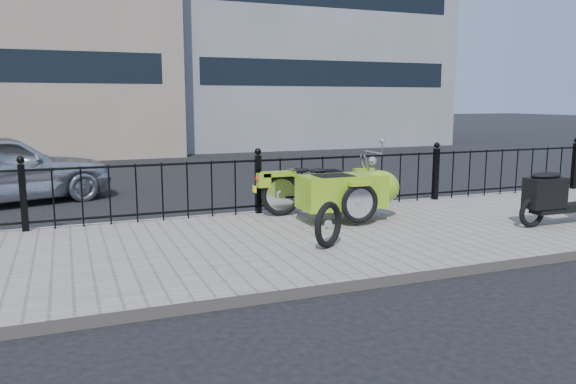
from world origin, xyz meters
name	(u,v)px	position (x,y,z in m)	size (l,w,h in m)	color
ground	(287,238)	(0.00, 0.00, 0.00)	(120.00, 120.00, 0.00)	black
sidewalk	(301,242)	(0.00, -0.50, 0.06)	(30.00, 3.80, 0.12)	gray
curb	(256,215)	(0.00, 1.44, 0.06)	(30.00, 0.10, 0.12)	gray
iron_fence	(258,185)	(0.00, 1.30, 0.59)	(14.11, 0.11, 1.08)	black
motorcycle_sidecar	(348,189)	(1.15, 0.34, 0.59)	(2.28, 1.48, 0.98)	black
scooter	(559,196)	(3.88, -1.19, 0.56)	(1.68, 0.49, 1.14)	black
spare_tire	(328,225)	(0.11, -1.12, 0.42)	(0.59, 0.59, 0.08)	black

